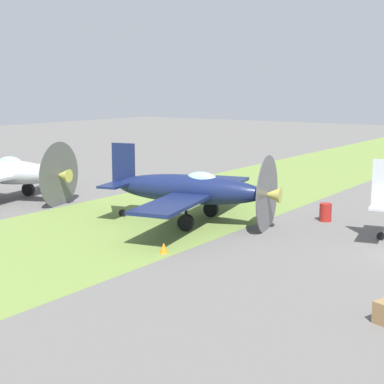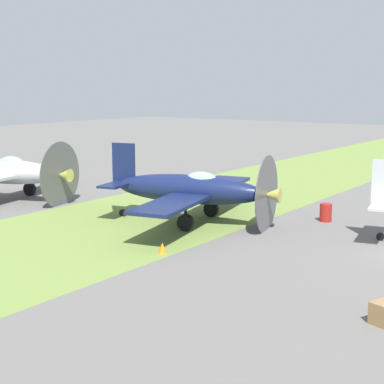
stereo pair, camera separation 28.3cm
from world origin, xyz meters
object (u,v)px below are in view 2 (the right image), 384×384
(airplane_trail, at_px, (5,171))
(fuel_drum, at_px, (326,213))
(airplane_wingman, at_px, (192,189))
(runway_marker_cone, at_px, (162,248))

(airplane_trail, height_order, fuel_drum, airplane_trail)
(airplane_wingman, height_order, fuel_drum, airplane_wingman)
(airplane_wingman, xyz_separation_m, airplane_trail, (1.45, -12.50, 0.04))
(airplane_wingman, bearing_deg, fuel_drum, 115.38)
(fuel_drum, relative_size, runway_marker_cone, 2.05)
(airplane_wingman, bearing_deg, runway_marker_cone, 10.66)
(airplane_wingman, xyz_separation_m, runway_marker_cone, (5.17, 2.24, -1.45))
(airplane_trail, relative_size, fuel_drum, 12.79)
(runway_marker_cone, bearing_deg, fuel_drum, 161.96)
(fuel_drum, bearing_deg, airplane_trail, -72.55)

